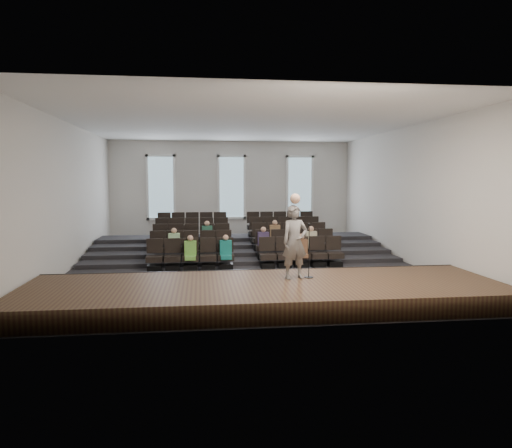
{
  "coord_description": "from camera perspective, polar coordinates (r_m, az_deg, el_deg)",
  "views": [
    {
      "loc": [
        -1.57,
        -16.05,
        3.03
      ],
      "look_at": [
        0.45,
        0.5,
        1.44
      ],
      "focal_mm": 32.0,
      "sensor_mm": 36.0,
      "label": 1
    }
  ],
  "objects": [
    {
      "name": "speaker",
      "position": [
        11.81,
        4.87,
        -2.26
      ],
      "size": [
        0.78,
        0.6,
        1.9
      ],
      "primitive_type": "imported",
      "rotation": [
        0.0,
        0.0,
        0.23
      ],
      "color": "slate",
      "rests_on": "stage"
    },
    {
      "name": "wall_back",
      "position": [
        23.13,
        -3.08,
        4.12
      ],
      "size": [
        12.0,
        0.04,
        5.0
      ],
      "primitive_type": "cube",
      "color": "silver",
      "rests_on": "ground"
    },
    {
      "name": "stage",
      "position": [
        11.41,
        1.17,
        -8.67
      ],
      "size": [
        11.8,
        3.6,
        0.5
      ],
      "primitive_type": "cube",
      "color": "#48361E",
      "rests_on": "ground"
    },
    {
      "name": "seating_rows",
      "position": [
        17.82,
        -1.85,
        -2.14
      ],
      "size": [
        6.8,
        4.7,
        1.67
      ],
      "color": "black",
      "rests_on": "ground"
    },
    {
      "name": "risers",
      "position": [
        19.49,
        -2.28,
        -2.92
      ],
      "size": [
        11.8,
        4.8,
        0.6
      ],
      "color": "black",
      "rests_on": "ground"
    },
    {
      "name": "stage_lip",
      "position": [
        13.11,
        0.07,
        -6.8
      ],
      "size": [
        11.8,
        0.06,
        0.52
      ],
      "primitive_type": "cube",
      "color": "black",
      "rests_on": "ground"
    },
    {
      "name": "mic_stand",
      "position": [
        12.02,
        6.62,
        -4.68
      ],
      "size": [
        0.24,
        0.24,
        1.43
      ],
      "color": "black",
      "rests_on": "stage"
    },
    {
      "name": "ground",
      "position": [
        16.41,
        -1.36,
        -5.2
      ],
      "size": [
        14.0,
        14.0,
        0.0
      ],
      "primitive_type": "plane",
      "color": "black",
      "rests_on": "ground"
    },
    {
      "name": "wall_right",
      "position": [
        17.76,
        18.37,
        3.45
      ],
      "size": [
        0.04,
        14.0,
        5.0
      ],
      "primitive_type": "cube",
      "color": "silver",
      "rests_on": "ground"
    },
    {
      "name": "windows",
      "position": [
        23.06,
        -3.07,
        4.61
      ],
      "size": [
        8.44,
        0.1,
        3.24
      ],
      "color": "white",
      "rests_on": "wall_back"
    },
    {
      "name": "ceiling",
      "position": [
        16.25,
        -1.4,
        12.44
      ],
      "size": [
        12.0,
        14.0,
        0.02
      ],
      "primitive_type": "cube",
      "color": "white",
      "rests_on": "ground"
    },
    {
      "name": "wall_front",
      "position": [
        9.18,
        2.9,
        2.11
      ],
      "size": [
        12.0,
        0.04,
        5.0
      ],
      "primitive_type": "cube",
      "color": "silver",
      "rests_on": "ground"
    },
    {
      "name": "audience",
      "position": [
        16.59,
        -1.48,
        -2.25
      ],
      "size": [
        5.45,
        2.64,
        1.1
      ],
      "color": "#68AC45",
      "rests_on": "seating_rows"
    },
    {
      "name": "wall_left",
      "position": [
        16.66,
        -22.49,
        3.2
      ],
      "size": [
        0.04,
        14.0,
        5.0
      ],
      "primitive_type": "cube",
      "color": "silver",
      "rests_on": "ground"
    }
  ]
}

